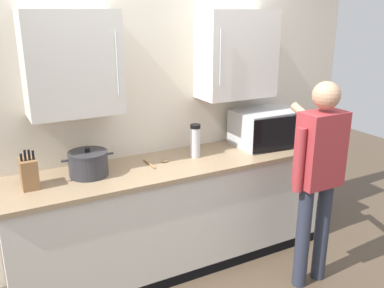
% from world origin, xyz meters
% --- Properties ---
extents(back_wall_tiled, '(4.03, 0.44, 2.70)m').
position_xyz_m(back_wall_tiled, '(-0.00, 1.13, 1.44)').
color(back_wall_tiled, beige).
rests_on(back_wall_tiled, ground_plane).
extents(counter_unit, '(2.69, 0.66, 0.92)m').
position_xyz_m(counter_unit, '(0.00, 0.81, 0.46)').
color(counter_unit, beige).
rests_on(counter_unit, ground_plane).
extents(microwave_oven, '(0.59, 0.45, 0.32)m').
position_xyz_m(microwave_oven, '(0.94, 0.85, 1.08)').
color(microwave_oven, '#B7BABF').
rests_on(microwave_oven, counter_unit).
extents(stock_pot, '(0.39, 0.29, 0.22)m').
position_xyz_m(stock_pot, '(-0.67, 0.86, 1.02)').
color(stock_pot, '#2D2D33').
rests_on(stock_pot, counter_unit).
extents(wooden_spoon, '(0.18, 0.21, 0.02)m').
position_xyz_m(wooden_spoon, '(-0.11, 0.85, 0.93)').
color(wooden_spoon, '#A37547').
rests_on(wooden_spoon, counter_unit).
extents(knife_block, '(0.11, 0.15, 0.28)m').
position_xyz_m(knife_block, '(-1.09, 0.82, 1.03)').
color(knife_block, brown).
rests_on(knife_block, counter_unit).
extents(thermos_flask, '(0.09, 0.09, 0.28)m').
position_xyz_m(thermos_flask, '(0.23, 0.85, 1.06)').
color(thermos_flask, '#B7BABF').
rests_on(thermos_flask, counter_unit).
extents(person_figure, '(0.44, 0.59, 1.63)m').
position_xyz_m(person_figure, '(0.84, 0.06, 0.97)').
color(person_figure, '#282D3D').
rests_on(person_figure, ground_plane).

